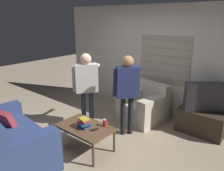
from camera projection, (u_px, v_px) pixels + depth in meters
ground_plane at (92, 142)px, 4.14m from camera, size 16.00×16.00×0.00m
wall_back at (150, 60)px, 5.24m from camera, size 5.20×0.08×2.55m
couch_blue at (8, 141)px, 3.55m from camera, size 1.78×1.10×0.92m
armchair_beige at (144, 106)px, 4.98m from camera, size 1.02×0.99×0.85m
coffee_table at (85, 129)px, 3.80m from camera, size 0.96×0.60×0.46m
tv_stand at (201, 122)px, 4.42m from camera, size 0.91×0.50×0.49m
tv at (204, 97)px, 4.26m from camera, size 0.71×0.60×0.58m
person_left_standing at (87, 81)px, 4.49m from camera, size 0.50×0.78×1.58m
person_right_standing at (127, 86)px, 4.16m from camera, size 0.49×0.78×1.60m
book_stack at (84, 123)px, 3.73m from camera, size 0.21×0.21×0.17m
soda_can at (105, 123)px, 3.78m from camera, size 0.07×0.07×0.13m
spare_remote at (95, 129)px, 3.66m from camera, size 0.09×0.14×0.02m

